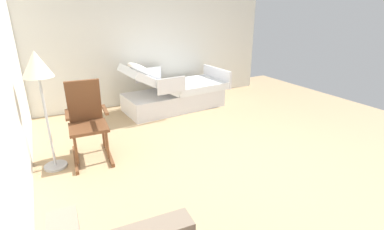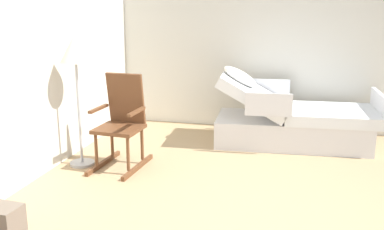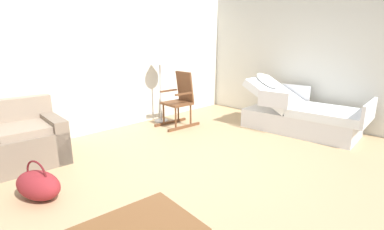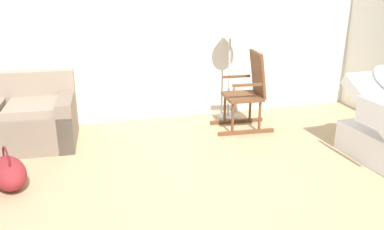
{
  "view_description": "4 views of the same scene",
  "coord_description": "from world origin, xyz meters",
  "px_view_note": "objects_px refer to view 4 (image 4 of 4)",
  "views": [
    {
      "loc": [
        -2.73,
        2.19,
        1.93
      ],
      "look_at": [
        -0.08,
        0.77,
        0.79
      ],
      "focal_mm": 26.68,
      "sensor_mm": 36.0,
      "label": 1
    },
    {
      "loc": [
        -3.49,
        -0.17,
        1.81
      ],
      "look_at": [
        0.23,
        0.75,
        0.85
      ],
      "focal_mm": 41.79,
      "sensor_mm": 36.0,
      "label": 2
    },
    {
      "loc": [
        -2.64,
        -2.21,
        1.62
      ],
      "look_at": [
        -0.07,
        0.35,
        0.67
      ],
      "focal_mm": 26.52,
      "sensor_mm": 36.0,
      "label": 3
    },
    {
      "loc": [
        -1.1,
        -3.17,
        2.02
      ],
      "look_at": [
        -0.08,
        0.59,
        0.67
      ],
      "focal_mm": 38.82,
      "sensor_mm": 36.0,
      "label": 4
    }
  ],
  "objects_px": {
    "couch": "(7,122)",
    "floor_lamp": "(230,33)",
    "duffel_bag": "(9,173)",
    "rocking_chair": "(248,92)"
  },
  "relations": [
    {
      "from": "rocking_chair",
      "to": "floor_lamp",
      "type": "distance_m",
      "value": 0.87
    },
    {
      "from": "couch",
      "to": "floor_lamp",
      "type": "bearing_deg",
      "value": 5.18
    },
    {
      "from": "rocking_chair",
      "to": "floor_lamp",
      "type": "xyz_separation_m",
      "value": [
        -0.1,
        0.47,
        0.72
      ]
    },
    {
      "from": "floor_lamp",
      "to": "duffel_bag",
      "type": "distance_m",
      "value": 3.3
    },
    {
      "from": "rocking_chair",
      "to": "floor_lamp",
      "type": "height_order",
      "value": "floor_lamp"
    },
    {
      "from": "rocking_chair",
      "to": "couch",
      "type": "bearing_deg",
      "value": 176.22
    },
    {
      "from": "couch",
      "to": "duffel_bag",
      "type": "xyz_separation_m",
      "value": [
        0.15,
        -1.13,
        -0.15
      ]
    },
    {
      "from": "couch",
      "to": "floor_lamp",
      "type": "height_order",
      "value": "floor_lamp"
    },
    {
      "from": "couch",
      "to": "duffel_bag",
      "type": "relative_size",
      "value": 2.61
    },
    {
      "from": "floor_lamp",
      "to": "rocking_chair",
      "type": "bearing_deg",
      "value": -77.68
    }
  ]
}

